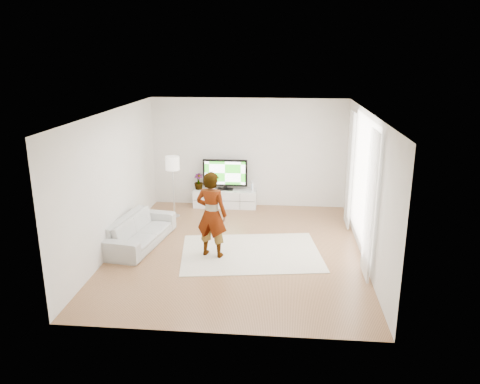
# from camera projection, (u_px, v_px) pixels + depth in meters

# --- Properties ---
(floor) EXTENTS (6.00, 6.00, 0.00)m
(floor) POSITION_uv_depth(u_px,v_px,m) (237.00, 250.00, 9.58)
(floor) COLOR #A8764C
(floor) RESTS_ON ground
(ceiling) EXTENTS (6.00, 6.00, 0.00)m
(ceiling) POSITION_uv_depth(u_px,v_px,m) (237.00, 112.00, 8.79)
(ceiling) COLOR white
(ceiling) RESTS_ON wall_back
(wall_left) EXTENTS (0.02, 6.00, 2.80)m
(wall_left) POSITION_uv_depth(u_px,v_px,m) (113.00, 181.00, 9.41)
(wall_left) COLOR silver
(wall_left) RESTS_ON floor
(wall_right) EXTENTS (0.02, 6.00, 2.80)m
(wall_right) POSITION_uv_depth(u_px,v_px,m) (366.00, 187.00, 8.96)
(wall_right) COLOR silver
(wall_right) RESTS_ON floor
(wall_back) EXTENTS (5.00, 0.02, 2.80)m
(wall_back) POSITION_uv_depth(u_px,v_px,m) (248.00, 153.00, 12.05)
(wall_back) COLOR silver
(wall_back) RESTS_ON floor
(wall_front) EXTENTS (5.00, 0.02, 2.80)m
(wall_front) POSITION_uv_depth(u_px,v_px,m) (215.00, 243.00, 6.32)
(wall_front) COLOR silver
(wall_front) RESTS_ON floor
(window) EXTENTS (0.01, 2.60, 2.50)m
(window) POSITION_uv_depth(u_px,v_px,m) (363.00, 181.00, 9.24)
(window) COLOR white
(window) RESTS_ON wall_right
(curtain_near) EXTENTS (0.04, 0.70, 2.60)m
(curtain_near) POSITION_uv_depth(u_px,v_px,m) (370.00, 206.00, 8.03)
(curtain_near) COLOR white
(curtain_near) RESTS_ON floor
(curtain_far) EXTENTS (0.04, 0.70, 2.60)m
(curtain_far) POSITION_uv_depth(u_px,v_px,m) (350.00, 170.00, 10.51)
(curtain_far) COLOR white
(curtain_far) RESTS_ON floor
(media_console) EXTENTS (1.63, 0.46, 0.46)m
(media_console) POSITION_uv_depth(u_px,v_px,m) (225.00, 198.00, 12.21)
(media_console) COLOR white
(media_console) RESTS_ON floor
(television) EXTENTS (1.15, 0.23, 0.80)m
(television) POSITION_uv_depth(u_px,v_px,m) (225.00, 173.00, 12.05)
(television) COLOR black
(television) RESTS_ON media_console
(game_console) EXTENTS (0.09, 0.19, 0.24)m
(game_console) POSITION_uv_depth(u_px,v_px,m) (253.00, 186.00, 12.05)
(game_console) COLOR white
(game_console) RESTS_ON media_console
(potted_plant) EXTENTS (0.28, 0.28, 0.42)m
(potted_plant) POSITION_uv_depth(u_px,v_px,m) (199.00, 181.00, 12.15)
(potted_plant) COLOR #3F7238
(potted_plant) RESTS_ON media_console
(rug) EXTENTS (3.02, 2.37, 0.01)m
(rug) POSITION_uv_depth(u_px,v_px,m) (251.00, 253.00, 9.42)
(rug) COLOR beige
(rug) RESTS_ON floor
(player) EXTENTS (0.71, 0.55, 1.71)m
(player) POSITION_uv_depth(u_px,v_px,m) (212.00, 214.00, 9.05)
(player) COLOR #334772
(player) RESTS_ON rug
(sofa) EXTENTS (1.10, 2.16, 0.60)m
(sofa) POSITION_uv_depth(u_px,v_px,m) (140.00, 231.00, 9.78)
(sofa) COLOR #B0AFAB
(sofa) RESTS_ON floor
(floor_lamp) EXTENTS (0.33, 0.33, 1.50)m
(floor_lamp) POSITION_uv_depth(u_px,v_px,m) (173.00, 166.00, 11.20)
(floor_lamp) COLOR silver
(floor_lamp) RESTS_ON floor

